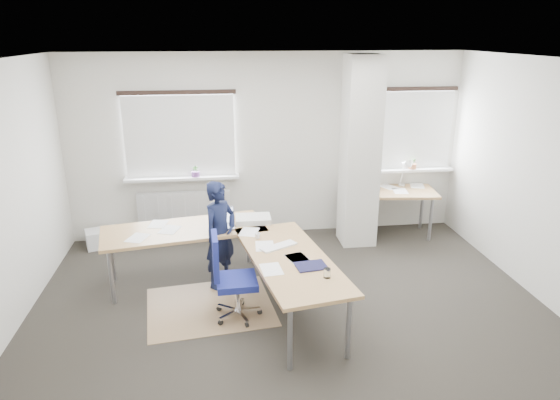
{
  "coord_description": "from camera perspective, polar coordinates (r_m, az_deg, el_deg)",
  "views": [
    {
      "loc": [
        -0.79,
        -4.93,
        3.07
      ],
      "look_at": [
        -0.02,
        0.9,
        1.08
      ],
      "focal_mm": 32.0,
      "sensor_mm": 36.0,
      "label": 1
    }
  ],
  "objects": [
    {
      "name": "ground",
      "position": [
        5.86,
        1.35,
        -12.86
      ],
      "size": [
        6.0,
        6.0,
        0.0
      ],
      "primitive_type": "plane",
      "color": "#292521",
      "rests_on": "ground"
    },
    {
      "name": "room_shell",
      "position": [
        5.63,
        2.62,
        5.12
      ],
      "size": [
        6.04,
        5.04,
        2.82
      ],
      "color": "beige",
      "rests_on": "ground"
    },
    {
      "name": "floor_mat",
      "position": [
        6.04,
        -8.0,
        -11.97
      ],
      "size": [
        1.56,
        1.37,
        0.01
      ],
      "primitive_type": "cube",
      "rotation": [
        0.0,
        0.0,
        0.12
      ],
      "color": "#937450",
      "rests_on": "ground"
    },
    {
      "name": "white_crate",
      "position": [
        7.95,
        -19.7,
        -4.11
      ],
      "size": [
        0.51,
        0.43,
        0.26
      ],
      "primitive_type": "cube",
      "rotation": [
        0.0,
        0.0,
        0.31
      ],
      "color": "white",
      "rests_on": "ground"
    },
    {
      "name": "desk_main",
      "position": [
        5.91,
        -4.95,
        -5.06
      ],
      "size": [
        2.82,
        2.63,
        0.96
      ],
      "rotation": [
        0.0,
        0.0,
        0.17
      ],
      "color": "#966A40",
      "rests_on": "ground"
    },
    {
      "name": "desk_side",
      "position": [
        7.94,
        12.39,
        0.79
      ],
      "size": [
        1.48,
        0.87,
        1.22
      ],
      "rotation": [
        0.0,
        0.0,
        -0.12
      ],
      "color": "#966A40",
      "rests_on": "ground"
    },
    {
      "name": "task_chair",
      "position": [
        5.68,
        -5.32,
        -10.72
      ],
      "size": [
        0.55,
        0.54,
        1.01
      ],
      "rotation": [
        0.0,
        0.0,
        0.04
      ],
      "color": "navy",
      "rests_on": "ground"
    },
    {
      "name": "person",
      "position": [
        6.21,
        -6.83,
        -3.99
      ],
      "size": [
        0.58,
        0.59,
        1.37
      ],
      "primitive_type": "imported",
      "rotation": [
        0.0,
        0.0,
        0.81
      ],
      "color": "black",
      "rests_on": "ground"
    }
  ]
}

